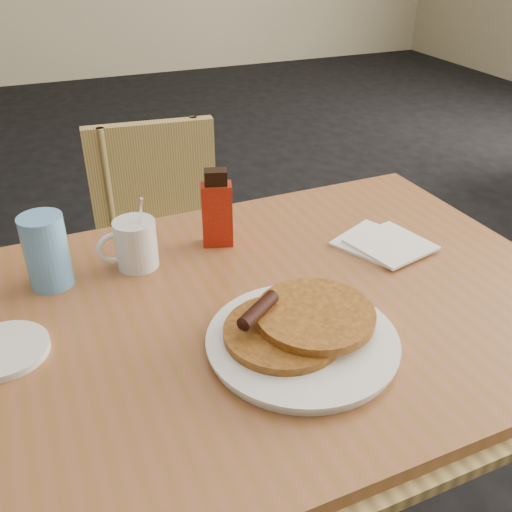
{
  "coord_description": "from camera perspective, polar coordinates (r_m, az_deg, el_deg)",
  "views": [
    {
      "loc": [
        -0.29,
        -0.76,
        1.34
      ],
      "look_at": [
        0.03,
        0.03,
        0.83
      ],
      "focal_mm": 40.0,
      "sensor_mm": 36.0,
      "label": 1
    }
  ],
  "objects": [
    {
      "name": "chair_main_far",
      "position": [
        1.75,
        -9.09,
        1.6
      ],
      "size": [
        0.41,
        0.41,
        0.83
      ],
      "rotation": [
        0.0,
        0.0,
        -0.1
      ],
      "color": "tan",
      "rests_on": "floor"
    },
    {
      "name": "blue_tumbler",
      "position": [
        1.09,
        -20.23,
        0.45
      ],
      "size": [
        0.08,
        0.08,
        0.14
      ],
      "primitive_type": "cylinder",
      "rotation": [
        0.0,
        0.0,
        -0.03
      ],
      "color": "#5B9BD5",
      "rests_on": "main_table"
    },
    {
      "name": "side_saucer",
      "position": [
        0.98,
        -23.94,
        -8.63
      ],
      "size": [
        0.15,
        0.15,
        0.01
      ],
      "primitive_type": "cylinder",
      "rotation": [
        0.0,
        0.0,
        -0.08
      ],
      "color": "silver",
      "rests_on": "main_table"
    },
    {
      "name": "napkin_stack",
      "position": [
        1.21,
        12.62,
        1.24
      ],
      "size": [
        0.2,
        0.21,
        0.01
      ],
      "rotation": [
        0.0,
        0.0,
        0.45
      ],
      "color": "white",
      "rests_on": "main_table"
    },
    {
      "name": "pancake_plate",
      "position": [
        0.91,
        4.49,
        -7.86
      ],
      "size": [
        0.31,
        0.31,
        0.07
      ],
      "rotation": [
        0.0,
        0.0,
        0.2
      ],
      "color": "silver",
      "rests_on": "main_table"
    },
    {
      "name": "coffee_mug",
      "position": [
        1.12,
        -12.06,
        1.25
      ],
      "size": [
        0.12,
        0.08,
        0.15
      ],
      "rotation": [
        0.0,
        0.0,
        -0.29
      ],
      "color": "silver",
      "rests_on": "main_table"
    },
    {
      "name": "syrup_bottle",
      "position": [
        1.16,
        -3.92,
        4.56
      ],
      "size": [
        0.07,
        0.06,
        0.16
      ],
      "rotation": [
        0.0,
        0.0,
        -0.29
      ],
      "color": "maroon",
      "rests_on": "main_table"
    },
    {
      "name": "main_table",
      "position": [
        1.03,
        -0.66,
        -6.88
      ],
      "size": [
        1.26,
        0.87,
        0.75
      ],
      "rotation": [
        0.0,
        0.0,
        0.03
      ],
      "color": "brown",
      "rests_on": "floor"
    }
  ]
}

